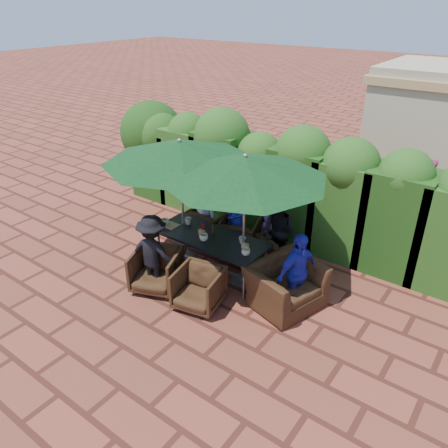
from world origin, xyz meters
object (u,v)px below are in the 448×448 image
Objects in this scene: umbrella_left at (180,152)px; chair_far_left at (209,224)px; chair_near_left at (156,268)px; chair_far_mid at (239,234)px; umbrella_right at (245,168)px; chair_end_right at (286,280)px; chair_near_right at (199,287)px; chair_far_right at (279,249)px; dining_table at (210,240)px.

umbrella_left is 2.00m from chair_far_left.
chair_far_mid is at bearing 54.89° from chair_near_left.
umbrella_right is 3.53× the size of chair_far_mid.
chair_far_left reaches higher than chair_far_mid.
chair_end_right is at bearing 130.48° from chair_far_mid.
umbrella_left is 3.47× the size of chair_far_left.
chair_far_left is at bearing 83.70° from chair_end_right.
chair_near_right is 0.66× the size of chair_end_right.
chair_near_left is at bearing 58.52° from chair_far_mid.
umbrella_left is 3.99× the size of chair_far_right.
dining_table is 1.37m from chair_far_right.
chair_near_left is (-1.13, -1.07, -1.81)m from umbrella_right.
umbrella_left is at bearing 82.60° from chair_near_left.
chair_near_right is at bearing 123.03° from chair_far_left.
dining_table is at bearing 44.51° from chair_near_left.
chair_near_left is (-0.45, -1.93, 0.01)m from chair_far_mid.
umbrella_right is 2.38m from chair_near_left.
chair_end_right reaches higher than chair_near_right.
umbrella_right is 2.45m from chair_far_left.
chair_far_right is at bearing 64.91° from chair_near_right.
umbrella_left reaches higher than chair_far_mid.
chair_end_right is (1.15, 0.89, 0.12)m from chair_near_right.
chair_end_right is at bearing 157.28° from chair_far_left.
chair_end_right reaches higher than chair_far_mid.
chair_end_right is at bearing -2.25° from dining_table.
chair_near_left is (-1.37, -1.94, 0.05)m from chair_far_right.
chair_end_right is at bearing -3.23° from umbrella_left.
chair_near_left reaches higher than chair_far_right.
chair_end_right is at bearing 25.77° from chair_near_right.
umbrella_left is at bearing 50.12° from chair_far_right.
chair_far_mid reaches higher than chair_far_right.
umbrella_left reaches higher than chair_near_right.
umbrella_right reaches higher than chair_far_mid.
umbrella_right is at bearing 96.20° from chair_far_right.
dining_table is at bearing 128.60° from chair_far_left.
chair_end_right is (1.64, -0.06, -0.17)m from dining_table.
chair_near_left is 2.28m from chair_end_right.
chair_far_mid is (0.02, 0.92, -0.28)m from dining_table.
umbrella_left is 3.69× the size of chair_near_right.
chair_near_right is (0.93, 0.05, -0.03)m from chair_near_left.
chair_end_right reaches higher than chair_far_right.
chair_far_right is 0.93× the size of chair_near_right.
umbrella_left reaches higher than chair_near_left.
umbrella_right is 2.11m from chair_near_right.
chair_far_right is (1.67, 0.03, -0.05)m from chair_far_left.
chair_end_right is (2.35, -0.13, -1.71)m from umbrella_left.
chair_near_left reaches higher than chair_far_left.
chair_far_mid is at bearing 89.02° from dining_table.
umbrella_right is 3.95× the size of chair_far_right.
chair_far_right is (1.65, 0.87, -1.86)m from umbrella_left.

